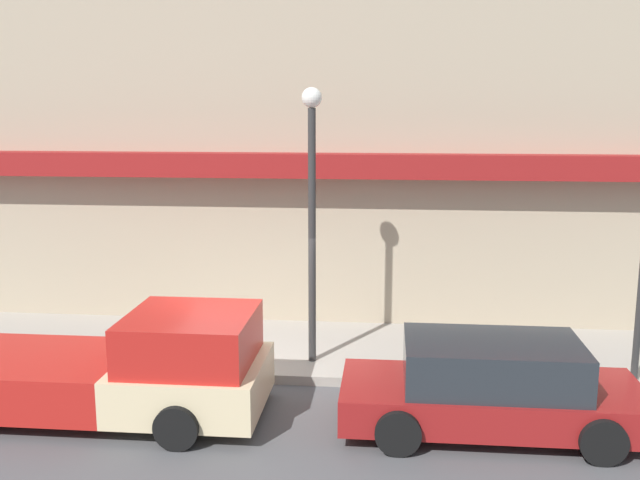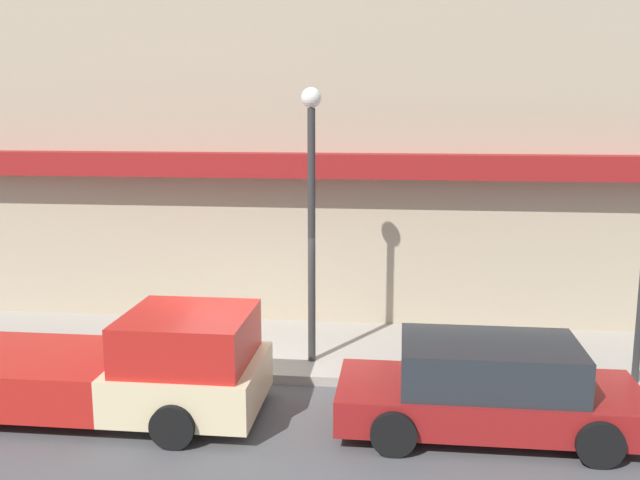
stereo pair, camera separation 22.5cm
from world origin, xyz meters
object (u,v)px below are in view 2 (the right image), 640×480
(parked_car, at_px, (488,388))
(fire_hydrant, at_px, (139,340))
(pickup_truck, at_px, (111,369))
(street_lamp, at_px, (311,192))

(parked_car, distance_m, fire_hydrant, 6.60)
(fire_hydrant, bearing_deg, parked_car, -18.94)
(pickup_truck, bearing_deg, fire_hydrant, 98.58)
(street_lamp, bearing_deg, parked_car, -37.74)
(pickup_truck, relative_size, fire_hydrant, 8.87)
(parked_car, relative_size, street_lamp, 0.90)
(parked_car, height_order, street_lamp, street_lamp)
(parked_car, xyz_separation_m, fire_hydrant, (-6.24, 2.14, -0.20))
(pickup_truck, height_order, parked_car, pickup_truck)
(pickup_truck, distance_m, street_lamp, 4.53)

